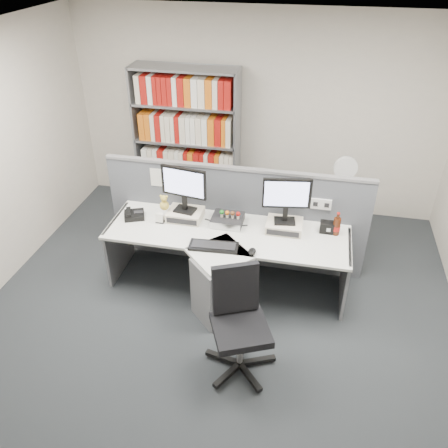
% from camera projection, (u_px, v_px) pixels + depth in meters
% --- Properties ---
extents(ground, '(5.50, 5.50, 0.00)m').
position_uv_depth(ground, '(210.00, 335.00, 4.64)').
color(ground, '#31363A').
rests_on(ground, ground).
extents(room_shell, '(5.04, 5.54, 2.72)m').
position_uv_depth(room_shell, '(207.00, 175.00, 3.67)').
color(room_shell, beige).
rests_on(room_shell, ground).
extents(partition, '(3.00, 0.08, 1.27)m').
position_uv_depth(partition, '(235.00, 216.00, 5.32)').
color(partition, '#585C64').
rests_on(partition, ground).
extents(desk, '(2.60, 1.20, 0.72)m').
position_uv_depth(desk, '(223.00, 263.00, 4.88)').
color(desk, white).
rests_on(desk, ground).
extents(monitor_riser_left, '(0.38, 0.31, 0.10)m').
position_uv_depth(monitor_riser_left, '(185.00, 215.00, 5.12)').
color(monitor_riser_left, beige).
rests_on(monitor_riser_left, desk).
extents(monitor_riser_right, '(0.38, 0.31, 0.10)m').
position_uv_depth(monitor_riser_right, '(284.00, 226.00, 4.92)').
color(monitor_riser_right, beige).
rests_on(monitor_riser_right, desk).
extents(monitor_left, '(0.51, 0.20, 0.52)m').
position_uv_depth(monitor_left, '(184.00, 186.00, 4.92)').
color(monitor_left, black).
rests_on(monitor_left, monitor_riser_left).
extents(monitor_right, '(0.50, 0.19, 0.51)m').
position_uv_depth(monitor_right, '(287.00, 197.00, 4.73)').
color(monitor_right, black).
rests_on(monitor_right, monitor_riser_right).
extents(desktop_pc, '(0.34, 0.30, 0.09)m').
position_uv_depth(desktop_pc, '(227.00, 220.00, 5.03)').
color(desktop_pc, black).
rests_on(desktop_pc, desk).
extents(figurines, '(0.23, 0.05, 0.09)m').
position_uv_depth(figurines, '(230.00, 214.00, 4.96)').
color(figurines, beige).
rests_on(figurines, desktop_pc).
extents(keyboard, '(0.51, 0.22, 0.03)m').
position_uv_depth(keyboard, '(214.00, 246.00, 4.67)').
color(keyboard, black).
rests_on(keyboard, desk).
extents(mouse, '(0.08, 0.12, 0.05)m').
position_uv_depth(mouse, '(252.00, 252.00, 4.58)').
color(mouse, black).
rests_on(mouse, desk).
extents(desk_phone, '(0.28, 0.27, 0.09)m').
position_uv_depth(desk_phone, '(134.00, 215.00, 5.14)').
color(desk_phone, black).
rests_on(desk_phone, desk).
extents(desk_calendar, '(0.09, 0.07, 0.11)m').
position_uv_depth(desk_calendar, '(160.00, 219.00, 5.05)').
color(desk_calendar, black).
rests_on(desk_calendar, desk).
extents(plush_toy, '(0.11, 0.11, 0.18)m').
position_uv_depth(plush_toy, '(164.00, 204.00, 5.07)').
color(plush_toy, gold).
rests_on(plush_toy, monitor_riser_left).
extents(speaker, '(0.19, 0.10, 0.12)m').
position_uv_depth(speaker, '(329.00, 227.00, 4.88)').
color(speaker, black).
rests_on(speaker, desk).
extents(cola_bottle, '(0.08, 0.08, 0.26)m').
position_uv_depth(cola_bottle, '(337.00, 226.00, 4.83)').
color(cola_bottle, '#3F190A').
rests_on(cola_bottle, desk).
extents(shelving_unit, '(1.41, 0.40, 2.00)m').
position_uv_depth(shelving_unit, '(187.00, 144.00, 6.28)').
color(shelving_unit, gray).
rests_on(shelving_unit, ground).
extents(filing_cabinet, '(0.45, 0.61, 0.70)m').
position_uv_depth(filing_cabinet, '(338.00, 216.00, 5.88)').
color(filing_cabinet, gray).
rests_on(filing_cabinet, ground).
extents(desk_fan, '(0.29, 0.17, 0.48)m').
position_uv_depth(desk_fan, '(345.00, 170.00, 5.53)').
color(desk_fan, white).
rests_on(desk_fan, filing_cabinet).
extents(office_chair, '(0.67, 0.66, 1.01)m').
position_uv_depth(office_chair, '(239.00, 319.00, 4.07)').
color(office_chair, silver).
rests_on(office_chair, ground).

